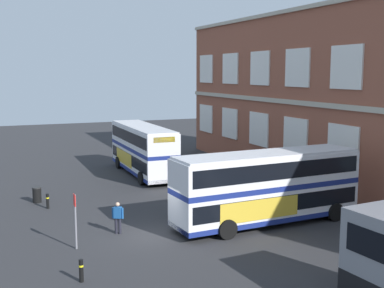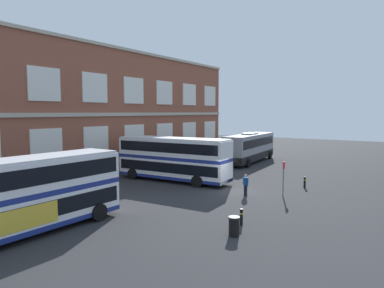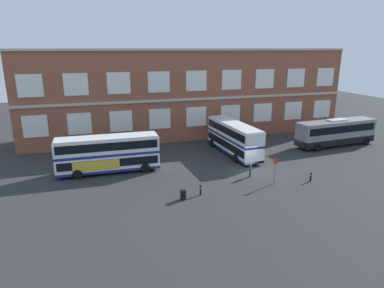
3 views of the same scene
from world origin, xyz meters
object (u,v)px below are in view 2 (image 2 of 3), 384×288
(safety_bollard_west, at_px, (305,182))
(safety_bollard_east, at_px, (241,217))
(touring_coach, at_px, (250,148))
(bus_stand_flag, at_px, (283,175))
(station_litter_bin, at_px, (234,226))
(double_decker_middle, at_px, (173,158))
(waiting_passenger, at_px, (246,184))
(double_decker_near, at_px, (23,195))

(safety_bollard_west, bearing_deg, safety_bollard_east, 179.24)
(touring_coach, bearing_deg, bus_stand_flag, -147.48)
(bus_stand_flag, distance_m, station_litter_bin, 9.87)
(double_decker_middle, relative_size, safety_bollard_east, 11.71)
(double_decker_middle, bearing_deg, station_litter_bin, -131.00)
(touring_coach, distance_m, waiting_passenger, 18.28)
(double_decker_near, height_order, waiting_passenger, double_decker_near)
(double_decker_near, bearing_deg, touring_coach, 2.55)
(double_decker_near, relative_size, touring_coach, 0.91)
(touring_coach, bearing_deg, safety_bollard_east, -156.56)
(station_litter_bin, distance_m, safety_bollard_east, 1.86)
(safety_bollard_east, bearing_deg, double_decker_middle, 53.48)
(double_decker_middle, distance_m, waiting_passenger, 8.39)
(double_decker_middle, height_order, waiting_passenger, double_decker_middle)
(double_decker_near, distance_m, double_decker_middle, 16.08)
(double_decker_near, bearing_deg, waiting_passenger, -22.38)
(double_decker_near, relative_size, safety_bollard_west, 11.62)
(touring_coach, relative_size, bus_stand_flag, 4.51)
(double_decker_middle, xyz_separation_m, bus_stand_flag, (-0.13, -10.60, -0.51))
(waiting_passenger, bearing_deg, safety_bollard_east, -156.76)
(waiting_passenger, height_order, safety_bollard_west, waiting_passenger)
(double_decker_near, bearing_deg, station_litter_bin, -56.64)
(touring_coach, xyz_separation_m, waiting_passenger, (-16.74, -7.28, -0.98))
(touring_coach, distance_m, station_litter_bin, 27.21)
(bus_stand_flag, bearing_deg, safety_bollard_west, -7.19)
(bus_stand_flag, bearing_deg, double_decker_near, 152.12)
(touring_coach, distance_m, safety_bollard_east, 25.38)
(double_decker_near, height_order, station_litter_bin, double_decker_near)
(touring_coach, height_order, safety_bollard_east, touring_coach)
(double_decker_middle, distance_m, touring_coach, 15.17)
(double_decker_middle, bearing_deg, safety_bollard_east, -126.52)
(station_litter_bin, bearing_deg, double_decker_near, 123.36)
(double_decker_middle, height_order, touring_coach, double_decker_middle)
(waiting_passenger, distance_m, safety_bollard_west, 6.20)
(safety_bollard_east, bearing_deg, bus_stand_flag, 2.45)
(double_decker_near, bearing_deg, double_decker_middle, 8.01)
(double_decker_near, relative_size, double_decker_middle, 0.99)
(safety_bollard_west, relative_size, safety_bollard_east, 1.00)
(safety_bollard_west, xyz_separation_m, safety_bollard_east, (-11.94, 0.16, 0.00))
(touring_coach, xyz_separation_m, station_litter_bin, (-25.05, -10.53, -1.39))
(double_decker_near, distance_m, safety_bollard_west, 21.72)
(bus_stand_flag, height_order, safety_bollard_east, bus_stand_flag)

